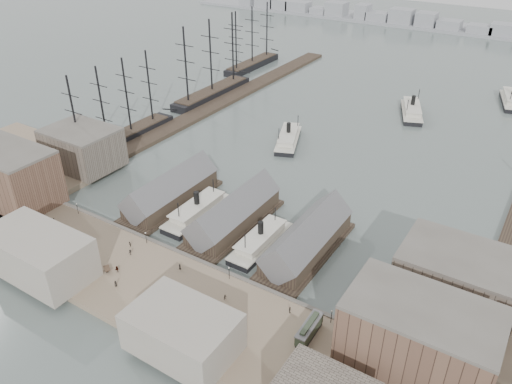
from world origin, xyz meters
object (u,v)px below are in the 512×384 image
Objects in this scene: horse_cart_right at (166,307)px; ferry_docked_west at (197,211)px; tram at (309,330)px; horse_cart_left at (70,234)px; horse_cart_center at (114,269)px.

ferry_docked_west is at bearing 46.68° from horse_cart_right.
tram reaches higher than horse_cart_right.
ferry_docked_west is 39.77m from horse_cart_left.
tram reaches higher than horse_cart_center.
horse_cart_left is at bearing -127.12° from ferry_docked_west.
horse_cart_right is at bearing -68.97° from horse_cart_center.
horse_cart_right is (21.48, -39.86, 0.50)m from ferry_docked_west.
horse_cart_center is (-55.99, -7.75, -1.06)m from tram.
horse_cart_center is 22.33m from horse_cart_right.
horse_cart_center reaches higher than horse_cart_right.
horse_cart_left is 46.20m from horse_cart_right.
horse_cart_left is 1.00× the size of horse_cart_right.
horse_cart_right is (45.47, -8.16, -0.01)m from horse_cart_left.
ferry_docked_west reaches higher than tram.
ferry_docked_west is at bearing 29.72° from horse_cart_center.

